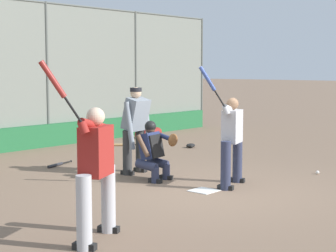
# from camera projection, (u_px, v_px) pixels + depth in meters

# --- Properties ---
(ground_plane) EXTENTS (160.00, 160.00, 0.00)m
(ground_plane) POSITION_uv_depth(u_px,v_px,m) (204.00, 191.00, 9.73)
(ground_plane) COLOR #7A604C
(home_plate_marker) EXTENTS (0.43, 0.43, 0.01)m
(home_plate_marker) POSITION_uv_depth(u_px,v_px,m) (204.00, 191.00, 9.73)
(home_plate_marker) COLOR white
(home_plate_marker) RESTS_ON ground_plane
(batter_at_plate) EXTENTS (1.12, 0.54, 2.16)m
(batter_at_plate) POSITION_uv_depth(u_px,v_px,m) (232.00, 138.00, 10.05)
(batter_at_plate) COLOR #2D334C
(batter_at_plate) RESTS_ON ground_plane
(catcher_behind_plate) EXTENTS (0.63, 0.74, 1.13)m
(catcher_behind_plate) POSITION_uv_depth(u_px,v_px,m) (154.00, 150.00, 10.60)
(catcher_behind_plate) COLOR #2D334C
(catcher_behind_plate) RESTS_ON ground_plane
(umpire_home) EXTENTS (0.71, 0.46, 1.75)m
(umpire_home) POSITION_uv_depth(u_px,v_px,m) (135.00, 127.00, 11.23)
(umpire_home) COLOR #333333
(umpire_home) RESTS_ON ground_plane
(batter_on_deck) EXTENTS (1.16, 0.61, 2.22)m
(batter_on_deck) POSITION_uv_depth(u_px,v_px,m) (96.00, 169.00, 6.84)
(batter_on_deck) COLOR #B7B7BC
(batter_on_deck) RESTS_ON ground_plane
(spare_bat_near_backstop) EXTENTS (0.64, 0.71, 0.07)m
(spare_bat_near_backstop) POSITION_uv_depth(u_px,v_px,m) (121.00, 145.00, 15.31)
(spare_bat_near_backstop) COLOR black
(spare_bat_near_backstop) RESTS_ON ground_plane
(spare_bat_third_base_side) EXTENTS (0.83, 0.28, 0.07)m
(spare_bat_third_base_side) POSITION_uv_depth(u_px,v_px,m) (57.00, 165.00, 12.17)
(spare_bat_third_base_side) COLOR black
(spare_bat_third_base_side) RESTS_ON ground_plane
(fielding_glove_on_dirt) EXTENTS (0.30, 0.23, 0.11)m
(fielding_glove_on_dirt) POSITION_uv_depth(u_px,v_px,m) (191.00, 146.00, 14.99)
(fielding_glove_on_dirt) COLOR black
(fielding_glove_on_dirt) RESTS_ON ground_plane
(baseball_loose) EXTENTS (0.07, 0.07, 0.07)m
(baseball_loose) POSITION_uv_depth(u_px,v_px,m) (318.00, 172.00, 11.25)
(baseball_loose) COLOR white
(baseball_loose) RESTS_ON ground_plane
(equipment_bag_dugout_side) EXTENTS (1.10, 0.29, 0.29)m
(equipment_bag_dugout_side) POSITION_uv_depth(u_px,v_px,m) (148.00, 133.00, 17.13)
(equipment_bag_dugout_side) COLOR maroon
(equipment_bag_dugout_side) RESTS_ON ground_plane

